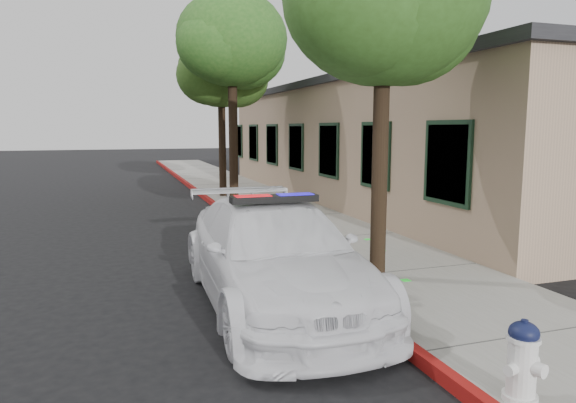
# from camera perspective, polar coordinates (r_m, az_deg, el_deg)

# --- Properties ---
(ground) EXTENTS (120.00, 120.00, 0.00)m
(ground) POSITION_cam_1_polar(r_m,az_deg,el_deg) (8.77, 3.12, -9.43)
(ground) COLOR black
(ground) RESTS_ON ground
(sidewalk) EXTENTS (3.20, 60.00, 0.15)m
(sidewalk) POSITION_cam_1_polar(r_m,az_deg,el_deg) (12.03, 4.93, -4.25)
(sidewalk) COLOR gray
(sidewalk) RESTS_ON ground
(red_curb) EXTENTS (0.14, 60.00, 0.16)m
(red_curb) POSITION_cam_1_polar(r_m,az_deg,el_deg) (11.51, -2.14, -4.76)
(red_curb) COLOR #9C1211
(red_curb) RESTS_ON ground
(clapboard_building) EXTENTS (7.30, 20.89, 4.24)m
(clapboard_building) POSITION_cam_1_polar(r_m,az_deg,el_deg) (19.43, 11.79, 6.41)
(clapboard_building) COLOR #A08469
(clapboard_building) RESTS_ON ground
(police_car) EXTENTS (2.31, 5.40, 1.67)m
(police_car) POSITION_cam_1_polar(r_m,az_deg,el_deg) (7.76, -1.49, -5.79)
(police_car) COLOR white
(police_car) RESTS_ON ground
(fire_hydrant) EXTENTS (0.44, 0.39, 0.77)m
(fire_hydrant) POSITION_cam_1_polar(r_m,az_deg,el_deg) (5.40, 24.32, -15.57)
(fire_hydrant) COLOR silver
(fire_hydrant) RESTS_ON sidewalk
(street_tree_near) EXTENTS (3.39, 3.19, 5.84)m
(street_tree_near) POSITION_cam_1_polar(r_m,az_deg,el_deg) (8.78, 10.54, 20.26)
(street_tree_near) COLOR black
(street_tree_near) RESTS_ON sidewalk
(street_tree_mid) EXTENTS (3.71, 3.64, 6.86)m
(street_tree_mid) POSITION_cam_1_polar(r_m,az_deg,el_deg) (17.69, -6.16, 16.78)
(street_tree_mid) COLOR black
(street_tree_mid) RESTS_ON sidewalk
(street_tree_far) EXTENTS (3.36, 3.08, 5.83)m
(street_tree_far) POSITION_cam_1_polar(r_m,az_deg,el_deg) (19.31, -7.25, 13.66)
(street_tree_far) COLOR black
(street_tree_far) RESTS_ON sidewalk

